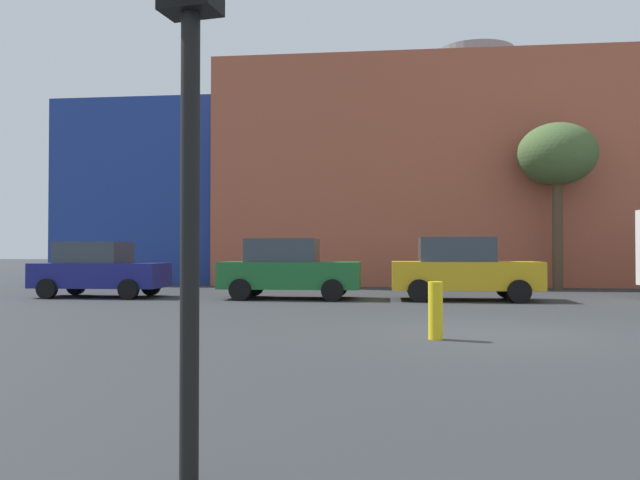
% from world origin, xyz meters
% --- Properties ---
extents(ground_plane, '(200.00, 200.00, 0.00)m').
position_xyz_m(ground_plane, '(0.00, 0.00, 0.00)').
color(ground_plane, '#2D3033').
extents(building_backdrop, '(38.99, 13.87, 11.70)m').
position_xyz_m(building_backdrop, '(2.58, 21.09, 4.66)').
color(building_backdrop, '#B2563D').
rests_on(building_backdrop, ground_plane).
extents(parked_car_0, '(4.04, 1.98, 1.75)m').
position_xyz_m(parked_car_0, '(-10.98, 7.54, 0.87)').
color(parked_car_0, navy).
rests_on(parked_car_0, ground_plane).
extents(parked_car_1, '(4.24, 2.08, 1.84)m').
position_xyz_m(parked_car_1, '(-4.88, 7.54, 0.91)').
color(parked_car_1, '#1E662D').
rests_on(parked_car_1, ground_plane).
extents(parked_car_2, '(4.31, 2.11, 1.87)m').
position_xyz_m(parked_car_2, '(0.36, 7.54, 0.93)').
color(parked_car_2, gold).
rests_on(parked_car_2, ground_plane).
extents(traffic_light_near_left, '(0.40, 0.39, 3.84)m').
position_xyz_m(traffic_light_near_left, '(-3.07, -7.59, 2.83)').
color(traffic_light_near_left, black).
rests_on(traffic_light_near_left, ground_plane).
extents(bare_tree_0, '(2.96, 2.96, 6.34)m').
position_xyz_m(bare_tree_0, '(4.55, 13.09, 5.06)').
color(bare_tree_0, brown).
rests_on(bare_tree_0, ground_plane).
extents(bollard_yellow_0, '(0.24, 0.24, 0.95)m').
position_xyz_m(bollard_yellow_0, '(-1.06, -0.93, 0.47)').
color(bollard_yellow_0, yellow).
rests_on(bollard_yellow_0, ground_plane).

